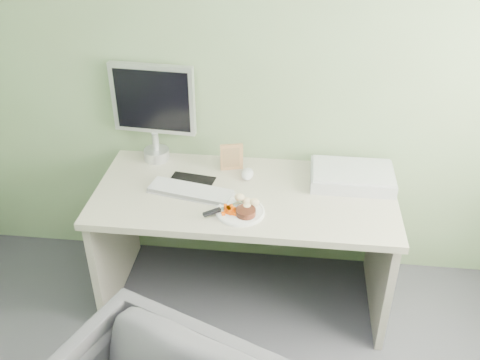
# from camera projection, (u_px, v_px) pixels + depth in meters

# --- Properties ---
(wall_back) EXTENTS (3.50, 0.00, 3.50)m
(wall_back) POSITION_uv_depth(u_px,v_px,m) (253.00, 56.00, 2.83)
(wall_back) COLOR gray
(wall_back) RESTS_ON floor
(desk) EXTENTS (1.60, 0.75, 0.73)m
(desk) POSITION_uv_depth(u_px,v_px,m) (245.00, 220.00, 2.94)
(desk) COLOR beige
(desk) RESTS_ON floor
(plate) EXTENTS (0.25, 0.25, 0.01)m
(plate) POSITION_uv_depth(u_px,v_px,m) (240.00, 212.00, 2.68)
(plate) COLOR white
(plate) RESTS_ON desk
(steak) EXTENTS (0.12, 0.12, 0.03)m
(steak) POSITION_uv_depth(u_px,v_px,m) (246.00, 212.00, 2.64)
(steak) COLOR black
(steak) RESTS_ON plate
(potato_pile) EXTENTS (0.11, 0.08, 0.05)m
(potato_pile) POSITION_uv_depth(u_px,v_px,m) (247.00, 201.00, 2.71)
(potato_pile) COLOR tan
(potato_pile) RESTS_ON plate
(carrot_heap) EXTENTS (0.07, 0.06, 0.04)m
(carrot_heap) POSITION_uv_depth(u_px,v_px,m) (230.00, 209.00, 2.66)
(carrot_heap) COLOR #F05005
(carrot_heap) RESTS_ON plate
(steak_knife) EXTENTS (0.21, 0.17, 0.02)m
(steak_knife) POSITION_uv_depth(u_px,v_px,m) (219.00, 210.00, 2.66)
(steak_knife) COLOR silver
(steak_knife) RESTS_ON plate
(mousepad) EXTENTS (0.27, 0.25, 0.00)m
(mousepad) POSITION_uv_depth(u_px,v_px,m) (189.00, 184.00, 2.91)
(mousepad) COLOR black
(mousepad) RESTS_ON desk
(keyboard) EXTENTS (0.46, 0.22, 0.02)m
(keyboard) POSITION_uv_depth(u_px,v_px,m) (190.00, 191.00, 2.83)
(keyboard) COLOR white
(keyboard) RESTS_ON desk
(computer_mouse) EXTENTS (0.07, 0.12, 0.04)m
(computer_mouse) POSITION_uv_depth(u_px,v_px,m) (247.00, 174.00, 2.96)
(computer_mouse) COLOR white
(computer_mouse) RESTS_ON desk
(photo_frame) EXTENTS (0.13, 0.05, 0.16)m
(photo_frame) POSITION_uv_depth(u_px,v_px,m) (232.00, 157.00, 3.00)
(photo_frame) COLOR #A76E4E
(photo_frame) RESTS_ON desk
(eyedrop_bottle) EXTENTS (0.02, 0.02, 0.07)m
(eyedrop_bottle) POSITION_uv_depth(u_px,v_px,m) (232.00, 158.00, 3.09)
(eyedrop_bottle) COLOR white
(eyedrop_bottle) RESTS_ON desk
(scanner) EXTENTS (0.45, 0.30, 0.07)m
(scanner) POSITION_uv_depth(u_px,v_px,m) (352.00, 177.00, 2.91)
(scanner) COLOR #B4B7BB
(scanner) RESTS_ON desk
(monitor) EXTENTS (0.48, 0.15, 0.57)m
(monitor) POSITION_uv_depth(u_px,v_px,m) (153.00, 107.00, 2.99)
(monitor) COLOR silver
(monitor) RESTS_ON desk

